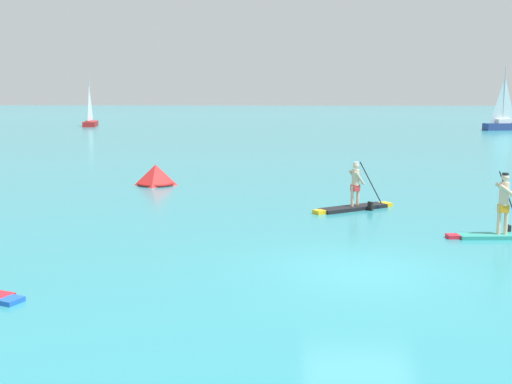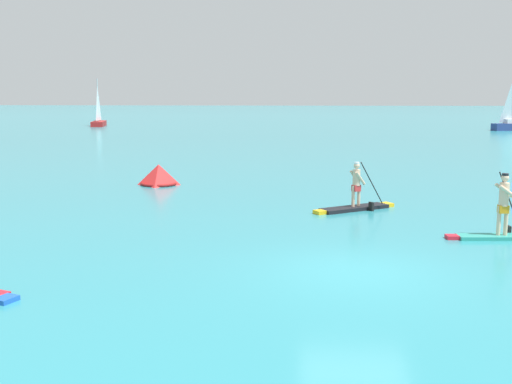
{
  "view_description": "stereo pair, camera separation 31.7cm",
  "coord_description": "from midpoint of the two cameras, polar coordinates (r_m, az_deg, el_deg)",
  "views": [
    {
      "loc": [
        -1.56,
        -13.56,
        3.94
      ],
      "look_at": [
        -2.73,
        5.94,
        0.85
      ],
      "focal_mm": 43.08,
      "sensor_mm": 36.0,
      "label": 1
    },
    {
      "loc": [
        -1.25,
        -13.54,
        3.94
      ],
      "look_at": [
        -2.73,
        5.94,
        0.85
      ],
      "focal_mm": 43.08,
      "sensor_mm": 36.0,
      "label": 2
    }
  ],
  "objects": [
    {
      "name": "sailboat_right_horizon",
      "position": [
        74.93,
        21.81,
        6.07
      ],
      "size": [
        4.52,
        2.43,
        7.08
      ],
      "rotation": [
        0.0,
        0.0,
        3.44
      ],
      "color": "navy",
      "rests_on": "ground"
    },
    {
      "name": "ground",
      "position": [
        14.18,
        9.04,
        -7.25
      ],
      "size": [
        440.0,
        440.0,
        0.0
      ],
      "primitive_type": "plane",
      "color": "teal"
    },
    {
      "name": "paddleboarder_far_right",
      "position": [
        18.38,
        21.75,
        -2.71
      ],
      "size": [
        3.37,
        0.88,
        1.86
      ],
      "rotation": [
        0.0,
        0.0,
        0.08
      ],
      "color": "teal",
      "rests_on": "ground"
    },
    {
      "name": "sailboat_left_horizon",
      "position": [
        81.5,
        -15.23,
        6.45
      ],
      "size": [
        2.65,
        5.69,
        6.0
      ],
      "rotation": [
        0.0,
        0.0,
        1.79
      ],
      "color": "#A51E1E",
      "rests_on": "ground"
    },
    {
      "name": "paddleboarder_mid_center",
      "position": [
        21.52,
        8.73,
        -0.78
      ],
      "size": [
        2.93,
        2.14,
        1.74
      ],
      "rotation": [
        0.0,
        0.0,
        0.59
      ],
      "color": "black",
      "rests_on": "ground"
    },
    {
      "name": "race_marker_buoy",
      "position": [
        27.48,
        -9.61,
        1.46
      ],
      "size": [
        1.63,
        1.63,
        0.91
      ],
      "color": "red",
      "rests_on": "ground"
    }
  ]
}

